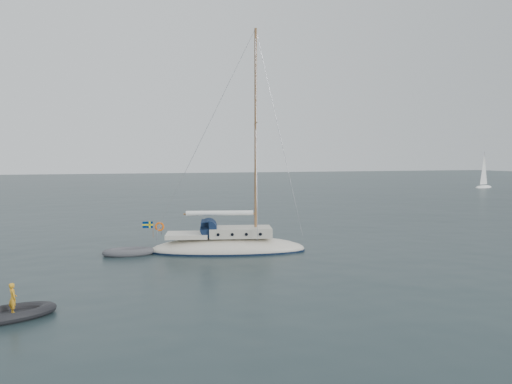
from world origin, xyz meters
name	(u,v)px	position (x,y,z in m)	size (l,w,h in m)	color
ground	(274,246)	(0.00, 0.00, 0.00)	(300.00, 300.00, 0.00)	black
sailboat	(228,235)	(-3.34, -0.91, 1.08)	(10.04, 3.01, 14.30)	silver
dinghy	(128,252)	(-9.33, -0.06, 0.19)	(3.07, 1.38, 0.44)	#4F4F54
rib	(8,313)	(-14.25, -10.89, 0.21)	(3.43, 1.56, 1.33)	black
distant_yacht_b	(484,172)	(58.88, 46.21, 3.09)	(5.46, 2.91, 7.23)	white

